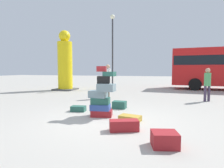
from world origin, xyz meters
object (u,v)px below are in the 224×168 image
Objects in this scene: suitcase_tan_white_trunk at (130,118)px; yellow_dummy_statue at (65,64)px; suitcase_teal_behind_tower at (78,109)px; person_tourist_with_camera at (207,82)px; suitcase_tower at (102,97)px; suitcase_maroon_upright_blue at (124,125)px; lamp_post at (113,40)px; suitcase_teal_left_side at (119,105)px; person_bearded_onlooker at (108,78)px; suitcase_maroon_foreground_near at (165,139)px.

yellow_dummy_statue is at bearing 144.57° from suitcase_tan_white_trunk.
person_tourist_with_camera is at bearing 28.60° from suitcase_teal_behind_tower.
suitcase_tower is 3.17× the size of suitcase_teal_behind_tower.
lamp_post reaches higher than suitcase_maroon_upright_blue.
suitcase_teal_left_side is (-0.73, 1.64, 0.06)m from suitcase_tan_white_trunk.
person_bearded_onlooker reaches higher than suitcase_maroon_upright_blue.
person_tourist_with_camera is at bearing -36.83° from lamp_post.
suitcase_tan_white_trunk is at bearing -63.78° from suitcase_teal_left_side.
lamp_post is at bearing 97.54° from suitcase_maroon_foreground_near.
suitcase_teal_left_side is at bearing 79.67° from suitcase_tower.
suitcase_tan_white_trunk is 10.15m from lamp_post.
suitcase_tan_white_trunk is 9.63m from yellow_dummy_statue.
suitcase_teal_behind_tower is 0.32× the size of person_tourist_with_camera.
yellow_dummy_statue reaches higher than suitcase_maroon_upright_blue.
lamp_post is (-2.38, 7.26, 3.72)m from suitcase_teal_left_side.
suitcase_tower reaches higher than suitcase_teal_left_side.
suitcase_teal_behind_tower is at bearing 173.43° from suitcase_tan_white_trunk.
suitcase_maroon_foreground_near reaches higher than suitcase_teal_behind_tower.
lamp_post reaches higher than person_bearded_onlooker.
suitcase_maroon_foreground_near is 11.48m from yellow_dummy_statue.
person_tourist_with_camera is at bearing 40.01° from suitcase_maroon_upright_blue.
yellow_dummy_statue is at bearing 107.27° from suitcase_maroon_upright_blue.
suitcase_maroon_foreground_near reaches higher than suitcase_tan_white_trunk.
suitcase_teal_behind_tower is 7.83m from yellow_dummy_statue.
person_bearded_onlooker is 5.73m from lamp_post.
person_bearded_onlooker is at bearing -76.78° from lamp_post.
suitcase_teal_behind_tower is at bearing 120.46° from suitcase_maroon_upright_blue.
lamp_post is (-1.05, 8.18, 3.76)m from suitcase_teal_behind_tower.
suitcase_teal_behind_tower is 0.83× the size of suitcase_tan_white_trunk.
suitcase_teal_left_side is 4.64m from person_tourist_with_camera.
yellow_dummy_statue is 0.76× the size of lamp_post.
person_bearded_onlooker reaches higher than suitcase_maroon_foreground_near.
person_tourist_with_camera is (4.90, 0.35, -0.13)m from person_bearded_onlooker.
suitcase_teal_behind_tower is at bearing -82.68° from lamp_post.
suitcase_tower is 2.63× the size of suitcase_tan_white_trunk.
suitcase_maroon_upright_blue is 1.21m from suitcase_maroon_foreground_near.
suitcase_teal_behind_tower is at bearing -1.82° from person_bearded_onlooker.
suitcase_teal_left_side is (-1.73, 3.28, -0.01)m from suitcase_maroon_foreground_near.
suitcase_maroon_foreground_near is 0.98× the size of suitcase_teal_left_side.
suitcase_maroon_foreground_near is at bearing -43.90° from suitcase_tower.
lamp_post is (3.19, 1.87, 1.87)m from yellow_dummy_statue.
suitcase_tan_white_trunk is 1.22× the size of suitcase_teal_left_side.
suitcase_teal_left_side reaches higher than suitcase_tan_white_trunk.
person_tourist_with_camera is (4.99, 3.65, 0.85)m from suitcase_teal_behind_tower.
suitcase_teal_left_side is 0.32× the size of person_tourist_with_camera.
suitcase_tower is at bearing -51.80° from yellow_dummy_statue.
yellow_dummy_statue reaches higher than suitcase_tower.
lamp_post is (-6.04, 4.53, 2.91)m from person_tourist_with_camera.
suitcase_teal_behind_tower is 1.61m from suitcase_teal_left_side.
suitcase_tower is at bearing 14.53° from person_bearded_onlooker.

